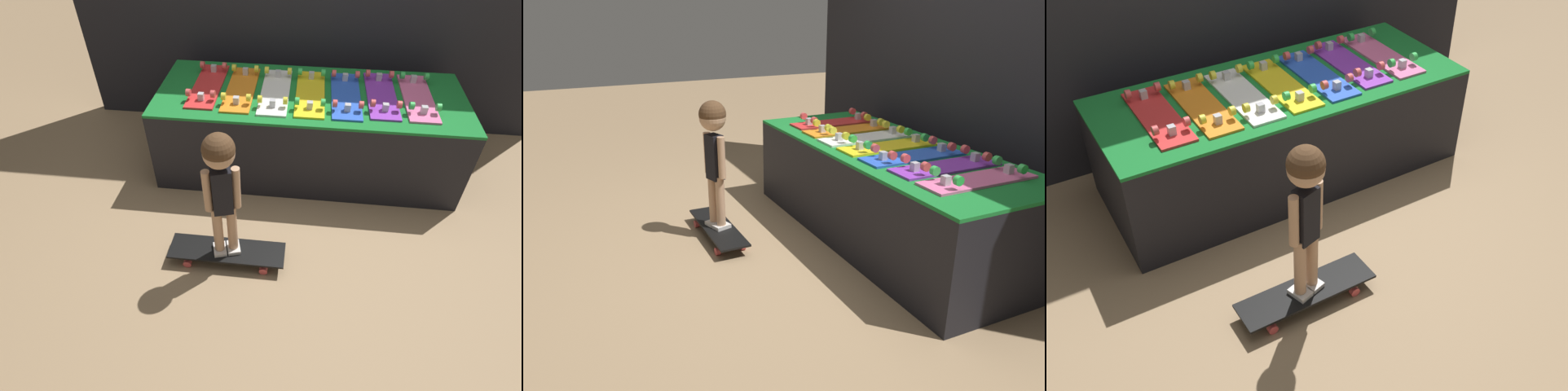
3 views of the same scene
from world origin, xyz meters
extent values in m
plane|color=#9E7F5B|center=(0.00, 0.00, 0.00)|extent=(16.00, 16.00, 0.00)
cube|color=black|center=(0.00, 0.54, 0.32)|extent=(2.27, 0.90, 0.63)
cube|color=#19752D|center=(0.00, 0.54, 0.64)|extent=(2.27, 0.90, 0.02)
cube|color=red|center=(-0.77, 0.56, 0.66)|extent=(0.21, 0.69, 0.01)
cube|color=#B7B7BC|center=(-0.77, 0.78, 0.69)|extent=(0.04, 0.04, 0.05)
cylinder|color=#D84C4C|center=(-0.68, 0.78, 0.72)|extent=(0.03, 0.05, 0.05)
cylinder|color=#D84C4C|center=(-0.86, 0.78, 0.72)|extent=(0.03, 0.05, 0.05)
cube|color=#B7B7BC|center=(-0.77, 0.33, 0.69)|extent=(0.04, 0.04, 0.05)
cylinder|color=#D84C4C|center=(-0.68, 0.33, 0.72)|extent=(0.03, 0.05, 0.05)
cylinder|color=#D84C4C|center=(-0.86, 0.33, 0.72)|extent=(0.03, 0.05, 0.05)
cube|color=orange|center=(-0.51, 0.53, 0.66)|extent=(0.21, 0.69, 0.01)
cube|color=#B7B7BC|center=(-0.51, 0.76, 0.69)|extent=(0.04, 0.04, 0.05)
cylinder|color=yellow|center=(-0.43, 0.76, 0.72)|extent=(0.03, 0.05, 0.05)
cylinder|color=yellow|center=(-0.60, 0.76, 0.72)|extent=(0.03, 0.05, 0.05)
cube|color=#B7B7BC|center=(-0.51, 0.31, 0.69)|extent=(0.04, 0.04, 0.05)
cylinder|color=yellow|center=(-0.43, 0.31, 0.72)|extent=(0.03, 0.05, 0.05)
cylinder|color=yellow|center=(-0.60, 0.31, 0.72)|extent=(0.03, 0.05, 0.05)
cube|color=white|center=(-0.26, 0.52, 0.66)|extent=(0.21, 0.69, 0.01)
cube|color=#B7B7BC|center=(-0.26, 0.75, 0.69)|extent=(0.04, 0.04, 0.05)
cylinder|color=yellow|center=(-0.17, 0.75, 0.72)|extent=(0.03, 0.05, 0.05)
cylinder|color=yellow|center=(-0.35, 0.75, 0.72)|extent=(0.03, 0.05, 0.05)
cube|color=#B7B7BC|center=(-0.26, 0.30, 0.69)|extent=(0.04, 0.04, 0.05)
cylinder|color=yellow|center=(-0.17, 0.30, 0.72)|extent=(0.03, 0.05, 0.05)
cylinder|color=yellow|center=(-0.35, 0.30, 0.72)|extent=(0.03, 0.05, 0.05)
cube|color=yellow|center=(0.00, 0.53, 0.66)|extent=(0.21, 0.69, 0.01)
cube|color=#B7B7BC|center=(0.00, 0.75, 0.69)|extent=(0.04, 0.04, 0.05)
cylinder|color=green|center=(0.09, 0.75, 0.72)|extent=(0.03, 0.05, 0.05)
cylinder|color=green|center=(-0.09, 0.75, 0.72)|extent=(0.03, 0.05, 0.05)
cube|color=#B7B7BC|center=(0.00, 0.30, 0.69)|extent=(0.04, 0.04, 0.05)
cylinder|color=green|center=(0.09, 0.30, 0.72)|extent=(0.03, 0.05, 0.05)
cylinder|color=green|center=(-0.09, 0.30, 0.72)|extent=(0.03, 0.05, 0.05)
cube|color=blue|center=(0.26, 0.53, 0.66)|extent=(0.21, 0.69, 0.01)
cube|color=#B7B7BC|center=(0.26, 0.75, 0.69)|extent=(0.04, 0.04, 0.05)
cylinder|color=#D84C4C|center=(0.35, 0.75, 0.72)|extent=(0.03, 0.05, 0.05)
cylinder|color=#D84C4C|center=(0.17, 0.75, 0.72)|extent=(0.03, 0.05, 0.05)
cube|color=#B7B7BC|center=(0.26, 0.30, 0.69)|extent=(0.04, 0.04, 0.05)
cylinder|color=#D84C4C|center=(0.35, 0.30, 0.72)|extent=(0.03, 0.05, 0.05)
cylinder|color=#D84C4C|center=(0.17, 0.30, 0.72)|extent=(0.03, 0.05, 0.05)
cube|color=purple|center=(0.51, 0.56, 0.66)|extent=(0.21, 0.69, 0.01)
cube|color=#B7B7BC|center=(0.51, 0.79, 0.69)|extent=(0.04, 0.04, 0.05)
cylinder|color=#D84C4C|center=(0.60, 0.79, 0.72)|extent=(0.03, 0.05, 0.05)
cylinder|color=#D84C4C|center=(0.43, 0.79, 0.72)|extent=(0.03, 0.05, 0.05)
cube|color=#B7B7BC|center=(0.51, 0.33, 0.69)|extent=(0.04, 0.04, 0.05)
cylinder|color=#D84C4C|center=(0.60, 0.33, 0.72)|extent=(0.03, 0.05, 0.05)
cylinder|color=#D84C4C|center=(0.43, 0.33, 0.72)|extent=(0.03, 0.05, 0.05)
cube|color=pink|center=(0.77, 0.56, 0.66)|extent=(0.21, 0.69, 0.01)
cube|color=#B7B7BC|center=(0.77, 0.78, 0.69)|extent=(0.04, 0.04, 0.05)
cylinder|color=green|center=(0.86, 0.78, 0.72)|extent=(0.03, 0.05, 0.05)
cylinder|color=green|center=(0.68, 0.78, 0.72)|extent=(0.03, 0.05, 0.05)
cube|color=#B7B7BC|center=(0.77, 0.33, 0.69)|extent=(0.04, 0.04, 0.05)
cylinder|color=green|center=(0.86, 0.33, 0.72)|extent=(0.03, 0.05, 0.05)
cylinder|color=green|center=(0.68, 0.33, 0.72)|extent=(0.03, 0.05, 0.05)
cube|color=black|center=(-0.46, -0.54, 0.08)|extent=(0.75, 0.21, 0.01)
cube|color=#B7B7BC|center=(-0.21, -0.54, 0.05)|extent=(0.04, 0.04, 0.05)
cylinder|color=#D84C4C|center=(-0.21, -0.46, 0.03)|extent=(0.05, 0.03, 0.05)
cylinder|color=#D84C4C|center=(-0.21, -0.63, 0.03)|extent=(0.05, 0.03, 0.05)
cube|color=#B7B7BC|center=(-0.71, -0.54, 0.05)|extent=(0.04, 0.04, 0.05)
cylinder|color=#D84C4C|center=(-0.71, -0.46, 0.03)|extent=(0.05, 0.03, 0.05)
cylinder|color=#D84C4C|center=(-0.71, -0.63, 0.03)|extent=(0.05, 0.03, 0.05)
cube|color=silver|center=(-0.42, -0.53, 0.10)|extent=(0.11, 0.13, 0.03)
cylinder|color=tan|center=(-0.42, -0.53, 0.29)|extent=(0.06, 0.06, 0.35)
cube|color=silver|center=(-0.50, -0.56, 0.10)|extent=(0.11, 0.13, 0.03)
cylinder|color=tan|center=(-0.50, -0.56, 0.29)|extent=(0.06, 0.06, 0.35)
cube|color=black|center=(-0.46, -0.54, 0.60)|extent=(0.13, 0.11, 0.31)
cylinder|color=tan|center=(-0.38, -0.52, 0.61)|extent=(0.05, 0.05, 0.28)
cylinder|color=tan|center=(-0.54, -0.57, 0.61)|extent=(0.05, 0.05, 0.28)
sphere|color=tan|center=(-0.46, -0.54, 0.86)|extent=(0.18, 0.18, 0.18)
sphere|color=#4C331E|center=(-0.46, -0.54, 0.88)|extent=(0.18, 0.18, 0.18)
camera|label=1|loc=(-0.04, -2.20, 2.11)|focal=28.00mm
camera|label=2|loc=(2.68, -1.51, 1.57)|focal=35.00mm
camera|label=3|loc=(-1.57, -2.41, 2.42)|focal=42.00mm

